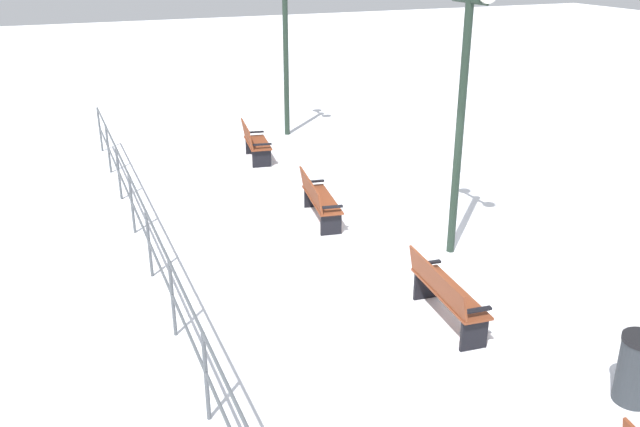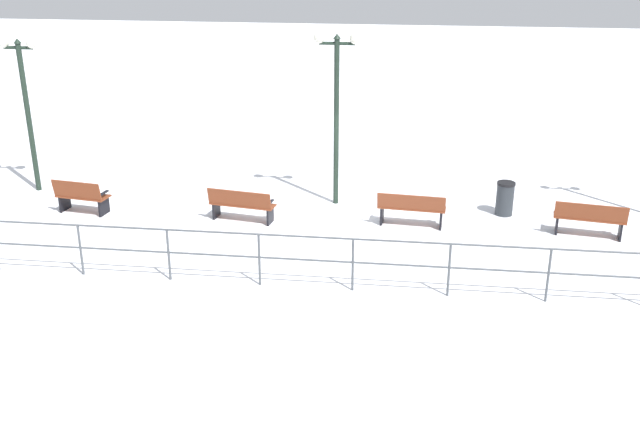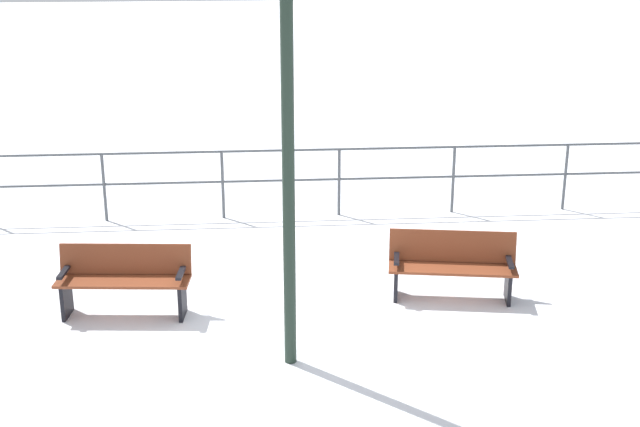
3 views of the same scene
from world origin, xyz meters
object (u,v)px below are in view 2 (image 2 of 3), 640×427
at_px(bench_second, 411,208).
at_px(bench_third, 241,204).
at_px(lamppost_middle, 337,91).
at_px(bench_fourth, 81,196).
at_px(lamppost_far, 24,86).
at_px(bench_nearest, 590,218).
at_px(trash_bin, 505,198).

xyz_separation_m(bench_second, bench_third, (-0.20, 4.22, -0.02)).
bearing_deg(lamppost_middle, bench_third, 126.31).
xyz_separation_m(bench_fourth, lamppost_far, (1.59, 2.01, 2.48)).
bearing_deg(lamppost_middle, bench_fourth, 103.88).
distance_m(bench_nearest, bench_second, 4.21).
relative_size(bench_third, lamppost_middle, 0.38).
height_order(bench_second, lamppost_far, lamppost_far).
bearing_deg(lamppost_middle, lamppost_far, 90.00).
xyz_separation_m(lamppost_middle, trash_bin, (-0.30, -4.39, -2.61)).
relative_size(lamppost_far, trash_bin, 4.87).
bearing_deg(bench_nearest, bench_third, 99.60).
bearing_deg(bench_nearest, bench_second, 97.34).
relative_size(lamppost_middle, lamppost_far, 1.06).
bearing_deg(bench_second, trash_bin, -59.56).
bearing_deg(lamppost_far, bench_third, -104.55).
bearing_deg(bench_fourth, lamppost_middle, -67.35).
bearing_deg(bench_nearest, bench_fourth, 99.31).
distance_m(bench_nearest, trash_bin, 2.23).
distance_m(bench_third, trash_bin, 6.72).
bearing_deg(bench_fourth, bench_second, -80.10).
xyz_separation_m(bench_nearest, bench_fourth, (-0.04, 12.65, -0.02)).
bearing_deg(bench_third, bench_fourth, 98.93).
distance_m(bench_second, bench_fourth, 8.44).
distance_m(bench_fourth, lamppost_middle, 7.10).
height_order(lamppost_middle, lamppost_far, lamppost_middle).
bearing_deg(lamppost_middle, bench_nearest, -103.97).
height_order(lamppost_far, trash_bin, lamppost_far).
distance_m(bench_nearest, bench_third, 8.43).
distance_m(lamppost_far, trash_bin, 13.07).
xyz_separation_m(lamppost_middle, lamppost_far, (0.00, 8.43, -0.11)).
relative_size(bench_nearest, bench_third, 0.99).
bearing_deg(bench_third, bench_nearest, -80.19).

